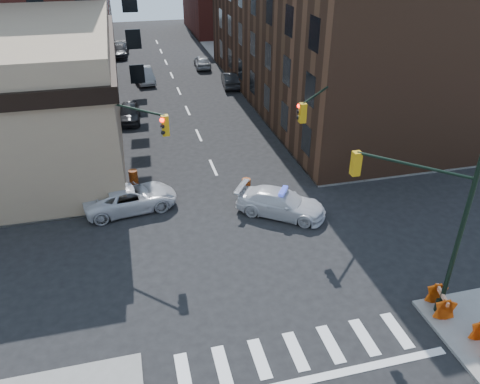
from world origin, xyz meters
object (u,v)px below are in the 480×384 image
pedestrian_b (13,207)px  barricade_nw_a (111,200)px  pickup (131,198)px  pedestrian_a (72,200)px  parked_car_wnear (129,113)px  parked_car_enear (230,80)px  barrel_road (246,186)px  police_car (281,203)px  parked_car_wfar (144,75)px  barricade_se_a (440,302)px  barrel_bank (134,177)px

pedestrian_b → barricade_nw_a: pedestrian_b is taller
pickup → pedestrian_a: bearing=78.1°
parked_car_wnear → pedestrian_b: 16.20m
barricade_nw_a → parked_car_enear: bearing=47.0°
parked_car_wnear → barrel_road: 16.00m
police_car → parked_car_wfar: 29.44m
pedestrian_b → barrel_road: bearing=-12.7°
barrel_road → barricade_nw_a: 8.30m
parked_car_wfar → barricade_se_a: (9.92, -38.25, -0.14)m
barrel_road → barrel_bank: size_ratio=0.97×
parked_car_wnear → barricade_nw_a: bearing=-93.2°
parked_car_wnear → parked_car_wfar: (2.06, 11.34, 0.05)m
pickup → barrel_road: pickup is taller
parked_car_wfar → barrel_bank: size_ratio=4.79×
parked_car_wfar → pedestrian_b: size_ratio=2.96×
police_car → pickup: 8.88m
pickup → barrel_road: bearing=-96.9°
parked_car_enear → pedestrian_a: bearing=62.7°
parked_car_enear → parked_car_wnear: bearing=41.5°
barricade_se_a → pedestrian_a: bearing=66.6°
barricade_se_a → barricade_nw_a: (-13.72, 12.52, -0.09)m
pedestrian_a → barricade_nw_a: (2.14, 0.20, -0.39)m
barrel_road → barricade_nw_a: same height
police_car → barrel_bank: size_ratio=5.19×
pickup → parked_car_enear: pickup is taller
pedestrian_b → barricade_se_a: pedestrian_b is taller
pedestrian_a → barrel_road: (10.44, 0.00, -0.47)m
pedestrian_a → barrel_bank: (3.60, 2.88, -0.45)m
police_car → barricade_se_a: (4.11, -9.39, -0.11)m
pedestrian_b → barricade_se_a: 22.65m
police_car → pedestrian_a: pedestrian_a is taller
police_car → parked_car_wfar: (-5.81, 28.86, 0.04)m
parked_car_wfar → barricade_nw_a: 26.02m
parked_car_wnear → parked_car_wfar: size_ratio=0.91×
pickup → pedestrian_a: 3.31m
parked_car_wnear → pedestrian_b: bearing=-112.0°
barricade_se_a → barrel_road: bearing=38.1°
police_car → parked_car_enear: size_ratio=1.15×
barrel_bank → barricade_se_a: 19.52m
pickup → parked_car_enear: (11.30, 22.42, -0.01)m
barrel_bank → barricade_nw_a: 3.05m
police_car → barrel_bank: 10.01m
barrel_road → barricade_nw_a: bearing=178.6°
parked_car_wfar → barricade_se_a: size_ratio=3.61×
police_car → pedestrian_a: bearing=110.5°
barrel_bank → pedestrian_b: bearing=-156.9°
pickup → police_car: bearing=-116.3°
parked_car_wfar → barrel_bank: parked_car_wfar is taller
pedestrian_a → barricade_se_a: (15.86, -12.32, -0.31)m
pedestrian_b → barricade_se_a: size_ratio=1.22×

